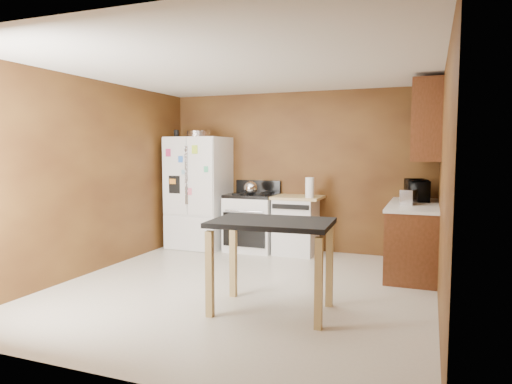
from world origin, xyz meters
The scene contains 18 objects.
floor centered at (0.00, 0.00, 0.00)m, with size 4.50×4.50×0.00m, color beige.
ceiling centered at (0.00, 0.00, 2.50)m, with size 4.50×4.50×0.00m, color white.
wall_back centered at (0.00, 2.25, 1.25)m, with size 4.20×4.20×0.00m, color brown.
wall_front centered at (0.00, -2.25, 1.25)m, with size 4.20×4.20×0.00m, color brown.
wall_left centered at (-2.10, 0.00, 1.25)m, with size 4.50×4.50×0.00m, color brown.
wall_right centered at (2.10, 0.00, 1.25)m, with size 4.50×4.50×0.00m, color brown.
roasting_pan centered at (-1.53, 1.85, 1.85)m, with size 0.39×0.39×0.10m, color silver.
pen_cup centered at (-1.91, 1.79, 1.86)m, with size 0.08×0.08×0.12m, color black.
kettle centered at (-0.60, 1.77, 1.01)m, with size 0.21×0.21×0.21m, color silver.
paper_towel centered at (0.33, 1.79, 1.04)m, with size 0.13×0.13×0.30m, color white.
green_canister centered at (0.28, 1.97, 0.94)m, with size 0.10×0.10×0.11m, color green.
toaster centered at (1.74, 1.34, 1.00)m, with size 0.16×0.26×0.19m, color silver.
microwave centered at (1.82, 1.80, 1.03)m, with size 0.48×0.32×0.27m, color black.
refrigerator centered at (-1.55, 1.86, 0.90)m, with size 0.90×0.80×1.80m.
gas_range centered at (-0.64, 1.92, 0.46)m, with size 0.76×0.68×1.10m.
dishwasher centered at (0.08, 1.95, 0.45)m, with size 0.78×0.63×0.89m.
right_cabinets centered at (1.84, 1.48, 0.91)m, with size 0.63×1.58×2.45m.
island centered at (0.56, -0.59, 0.76)m, with size 1.20×0.84×0.91m.
Camera 1 is at (1.98, -4.74, 1.58)m, focal length 32.00 mm.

